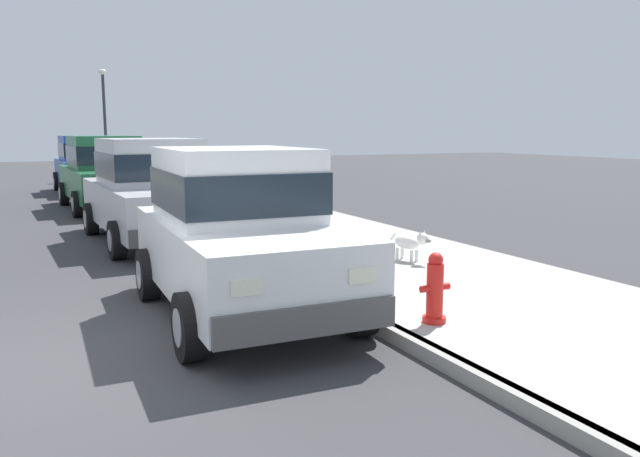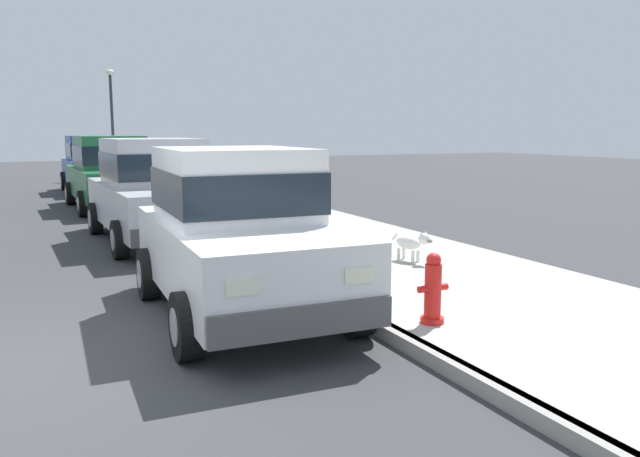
% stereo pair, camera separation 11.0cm
% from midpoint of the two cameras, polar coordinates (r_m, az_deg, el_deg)
% --- Properties ---
extents(ground_plane, '(80.00, 80.00, 0.00)m').
position_cam_midpoint_polar(ground_plane, '(6.18, -23.52, -11.53)').
color(ground_plane, '#38383A').
extents(curb, '(0.16, 64.00, 0.14)m').
position_cam_midpoint_polar(curb, '(6.97, 3.96, -7.88)').
color(curb, gray).
rests_on(curb, ground).
extents(sidewalk, '(3.60, 64.00, 0.14)m').
position_cam_midpoint_polar(sidewalk, '(7.98, 15.39, -6.02)').
color(sidewalk, '#A8A59E').
rests_on(sidewalk, ground).
extents(car_white_hatchback, '(2.04, 3.85, 1.88)m').
position_cam_midpoint_polar(car_white_hatchback, '(7.15, -6.94, -0.06)').
color(car_white_hatchback, white).
rests_on(car_white_hatchback, ground).
extents(car_silver_sedan, '(2.14, 4.66, 1.92)m').
position_cam_midpoint_polar(car_silver_sedan, '(12.20, -14.48, 3.47)').
color(car_silver_sedan, '#BCBCC1').
rests_on(car_silver_sedan, ground).
extents(car_green_sedan, '(2.15, 4.66, 1.92)m').
position_cam_midpoint_polar(car_green_sedan, '(17.69, -18.22, 4.91)').
color(car_green_sedan, '#23663D').
rests_on(car_green_sedan, ground).
extents(car_blue_hatchback, '(2.03, 3.84, 1.88)m').
position_cam_midpoint_polar(car_blue_hatchback, '(22.67, -19.64, 5.61)').
color(car_blue_hatchback, '#28479E').
rests_on(car_blue_hatchback, ground).
extents(dog_white, '(0.33, 0.73, 0.49)m').
position_cam_midpoint_polar(dog_white, '(9.47, 8.64, -1.25)').
color(dog_white, white).
rests_on(dog_white, sidewalk).
extents(fire_hydrant, '(0.34, 0.24, 0.72)m').
position_cam_midpoint_polar(fire_hydrant, '(6.51, 10.63, -5.53)').
color(fire_hydrant, red).
rests_on(fire_hydrant, sidewalk).
extents(street_lamp, '(0.36, 0.36, 4.42)m').
position_cam_midpoint_polar(street_lamp, '(28.40, -18.18, 10.15)').
color(street_lamp, '#2D2D33').
rests_on(street_lamp, sidewalk).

